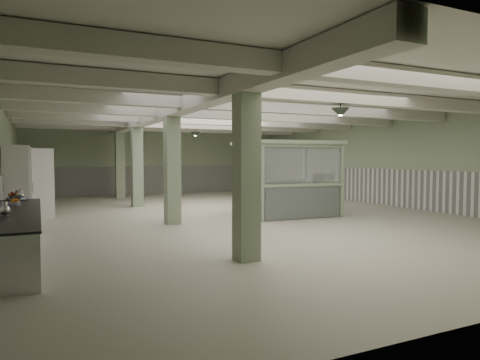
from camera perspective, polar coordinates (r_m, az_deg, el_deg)
name	(u,v)px	position (r m, az deg, el deg)	size (l,w,h in m)	color
floor	(235,215)	(14.76, -0.68, -4.68)	(20.00, 20.00, 0.00)	beige
ceiling	(235,110)	(14.71, -0.69, 9.35)	(14.00, 20.00, 0.02)	silver
wall_back	(160,161)	(24.08, -10.64, 2.54)	(14.00, 0.02, 3.60)	#9DB28E
wall_left	(1,164)	(13.33, -29.23, 1.88)	(0.02, 20.00, 3.60)	#9DB28E
wall_right	(389,162)	(18.66, 19.28, 2.31)	(0.02, 20.00, 3.60)	#9DB28E
wainscot_left	(3,202)	(13.39, -29.00, -2.61)	(0.05, 19.90, 1.50)	white
wainscot_right	(388,187)	(18.68, 19.17, -0.92)	(0.05, 19.90, 1.50)	white
wainscot_back	(160,180)	(24.09, -10.60, 0.04)	(13.90, 0.05, 1.50)	white
girder	(163,113)	(13.85, -10.26, 8.79)	(0.45, 19.90, 0.40)	beige
beam_a	(406,78)	(8.53, 21.31, 12.58)	(13.90, 0.35, 0.32)	beige
beam_b	(323,96)	(10.39, 11.07, 10.96)	(13.90, 0.35, 0.32)	beige
beam_c	(271,107)	(12.48, 4.15, 9.66)	(13.90, 0.35, 0.32)	beige
beam_d	(235,115)	(14.70, -0.69, 8.66)	(13.90, 0.35, 0.32)	beige
beam_e	(208,121)	(16.99, -4.23, 7.88)	(13.90, 0.35, 0.32)	beige
beam_f	(188,125)	(19.34, -6.91, 7.27)	(13.90, 0.35, 0.32)	beige
beam_g	(172,129)	(21.72, -9.00, 6.79)	(13.90, 0.35, 0.32)	beige
column_a	(246,167)	(8.13, 0.87, 1.79)	(0.42, 0.42, 3.60)	#8FA282
column_b	(172,163)	(12.81, -9.03, 2.20)	(0.42, 0.42, 3.60)	#8FA282
column_c	(137,162)	(17.67, -13.57, 2.36)	(0.42, 0.42, 3.60)	#8FA282
column_d	(120,161)	(21.60, -15.73, 2.43)	(0.42, 0.42, 3.60)	#8FA282
pendant_front	(340,113)	(10.65, 13.24, 8.74)	(0.44, 0.44, 0.22)	#2B3729
pendant_mid	(242,127)	(15.33, 0.24, 7.04)	(0.44, 0.44, 0.22)	#2B3729
pendant_back	(195,134)	(19.95, -5.99, 6.08)	(0.44, 0.44, 0.22)	#2B3729
prep_counter	(15,234)	(9.63, -27.84, -6.38)	(0.95, 5.47, 0.91)	silver
pitcher_near	(21,195)	(11.96, -27.21, -1.75)	(0.20, 0.24, 0.30)	silver
pitcher_far	(5,209)	(8.93, -28.84, -3.42)	(0.18, 0.20, 0.26)	silver
veg_colander	(17,196)	(11.98, -27.64, -1.93)	(0.50, 0.50, 0.23)	#3B3B40
orange_bowl	(15,204)	(10.88, -27.79, -2.79)	(0.22, 0.22, 0.08)	#B2B2B7
walkin_cooler	(19,183)	(14.33, -27.39, -0.35)	(1.23, 2.65, 2.43)	silver
guard_booth	(286,165)	(14.78, 6.17, 2.00)	(3.32, 2.87, 2.52)	gray
filing_cabinet	(323,193)	(15.77, 11.06, -1.68)	(0.45, 0.65, 1.40)	#555546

